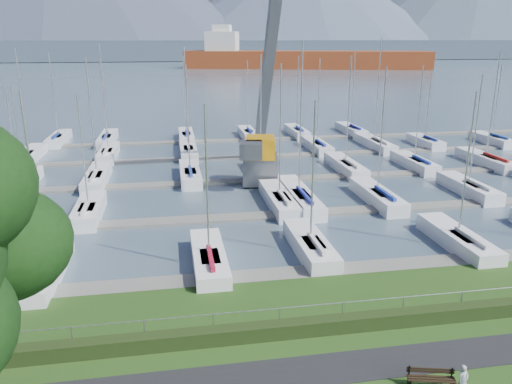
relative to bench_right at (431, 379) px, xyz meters
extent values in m
cube|color=black|center=(-3.87, 1.76, -0.41)|extent=(160.00, 2.00, 0.04)
cube|color=#495B6B|center=(-3.87, 264.76, -0.82)|extent=(800.00, 540.00, 0.20)
cube|color=#202F11|center=(-3.87, 4.36, -0.07)|extent=(80.00, 0.70, 0.70)
cylinder|color=gray|center=(-3.87, 4.76, 0.78)|extent=(80.00, 0.04, 0.04)
cube|color=#40505E|center=(-3.87, 334.76, 5.58)|extent=(900.00, 80.00, 12.00)
cone|color=#49536A|center=(106.13, 414.76, 42.08)|extent=(300.00, 300.00, 85.00)
cube|color=slate|center=(-3.87, 10.76, -0.64)|extent=(90.00, 1.60, 0.25)
cube|color=gray|center=(-3.87, 20.76, -0.64)|extent=(90.00, 1.60, 0.25)
cube|color=slate|center=(-3.87, 30.76, -0.64)|extent=(90.00, 1.60, 0.25)
cube|color=slate|center=(-3.87, 40.76, -0.64)|extent=(90.00, 1.60, 0.25)
cube|color=slate|center=(-3.87, 50.76, -0.64)|extent=(90.00, 1.60, 0.25)
cube|color=black|center=(-0.79, 0.15, -0.19)|extent=(0.16, 0.40, 0.45)
cube|color=black|center=(-0.74, 0.33, 0.23)|extent=(0.06, 0.06, 0.40)
cube|color=black|center=(0.81, -0.07, 0.23)|extent=(0.06, 0.06, 0.40)
cube|color=black|center=(-0.05, -0.19, 0.03)|extent=(1.77, 0.54, 0.04)
cube|color=black|center=(-0.01, -0.05, 0.03)|extent=(1.77, 0.54, 0.04)
cube|color=black|center=(0.03, 0.10, 0.03)|extent=(1.77, 0.54, 0.04)
cube|color=black|center=(0.04, 0.15, 0.20)|extent=(1.75, 0.48, 0.08)
cube|color=black|center=(0.04, 0.15, 0.32)|extent=(1.75, 0.48, 0.08)
imported|color=#A9A9AF|center=(1.13, -0.34, 0.20)|extent=(0.51, 0.39, 1.24)
sphere|color=black|center=(-14.27, -0.17, 6.68)|extent=(3.90, 3.90, 3.90)
cube|color=slate|center=(-1.25, 29.58, 0.78)|extent=(3.68, 3.68, 2.60)
cube|color=#C9850B|center=(-1.25, 29.58, 2.88)|extent=(3.12, 3.78, 1.80)
cube|color=#54575B|center=(0.55, 34.08, 11.88)|extent=(1.11, 11.23, 19.89)
cube|color=#56595D|center=(-2.45, 27.58, 3.08)|extent=(2.33, 2.50, 1.40)
cube|color=brown|center=(53.63, 214.23, 2.08)|extent=(111.45, 46.93, 10.00)
cube|color=silver|center=(16.31, 224.59, 9.58)|extent=(17.23, 17.23, 12.00)
cube|color=silver|center=(16.31, 224.59, 16.58)|extent=(9.85, 9.85, 4.00)
camera|label=1|loc=(-9.32, -14.70, 12.41)|focal=35.00mm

